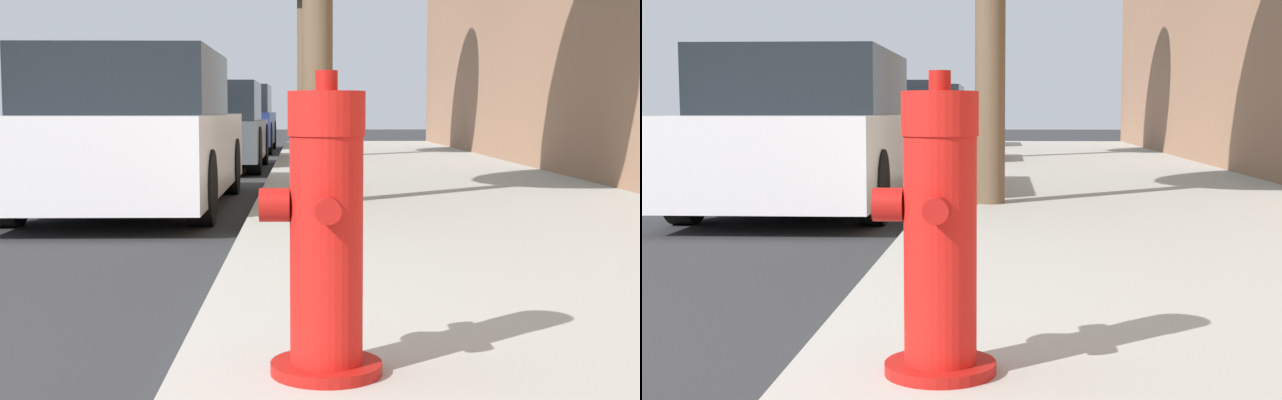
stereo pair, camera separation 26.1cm
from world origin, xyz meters
TOP-DOWN VIEW (x-y plane):
  - fire_hydrant at (2.51, -0.05)m, footprint 0.36×0.36m
  - parked_car_near at (0.88, 5.69)m, footprint 1.72×4.36m
  - parked_car_mid at (0.93, 11.14)m, footprint 1.85×3.86m
  - parked_car_far at (0.93, 17.07)m, footprint 1.77×4.28m

SIDE VIEW (x-z plane):
  - fire_hydrant at x=2.51m, z-range 0.10..0.99m
  - parked_car_mid at x=0.93m, z-range -0.02..1.32m
  - parked_car_near at x=0.88m, z-range -0.03..1.42m
  - parked_car_far at x=0.93m, z-range -0.03..1.43m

